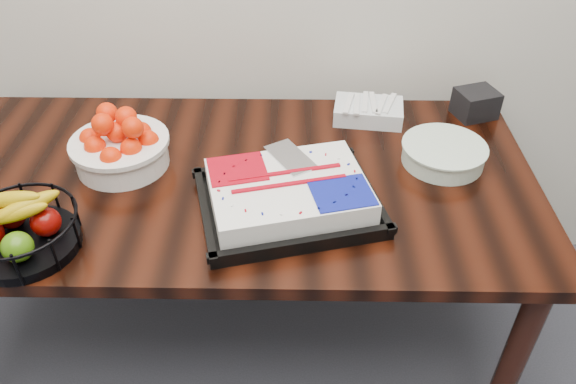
{
  "coord_description": "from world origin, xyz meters",
  "views": [
    {
      "loc": [
        0.19,
        0.67,
        1.75
      ],
      "look_at": [
        0.17,
        1.81,
        0.83
      ],
      "focal_mm": 35.0,
      "sensor_mm": 36.0,
      "label": 1
    }
  ],
  "objects_px": {
    "tangerine_bowl": "(119,143)",
    "fruit_basket": "(20,229)",
    "plate_stack": "(443,154)",
    "napkin_box": "(476,103)",
    "cake_tray": "(288,195)",
    "table": "(233,196)"
  },
  "relations": [
    {
      "from": "tangerine_bowl",
      "to": "fruit_basket",
      "type": "bearing_deg",
      "value": -113.62
    },
    {
      "from": "plate_stack",
      "to": "napkin_box",
      "type": "distance_m",
      "value": 0.32
    },
    {
      "from": "fruit_basket",
      "to": "napkin_box",
      "type": "distance_m",
      "value": 1.45
    },
    {
      "from": "cake_tray",
      "to": "napkin_box",
      "type": "height_order",
      "value": "cake_tray"
    },
    {
      "from": "fruit_basket",
      "to": "plate_stack",
      "type": "distance_m",
      "value": 1.19
    },
    {
      "from": "tangerine_bowl",
      "to": "table",
      "type": "bearing_deg",
      "value": -6.97
    },
    {
      "from": "cake_tray",
      "to": "tangerine_bowl",
      "type": "relative_size",
      "value": 1.88
    },
    {
      "from": "table",
      "to": "napkin_box",
      "type": "height_order",
      "value": "napkin_box"
    },
    {
      "from": "tangerine_bowl",
      "to": "napkin_box",
      "type": "xyz_separation_m",
      "value": [
        1.13,
        0.31,
        -0.03
      ]
    },
    {
      "from": "napkin_box",
      "to": "tangerine_bowl",
      "type": "bearing_deg",
      "value": -164.64
    },
    {
      "from": "fruit_basket",
      "to": "plate_stack",
      "type": "xyz_separation_m",
      "value": [
        1.12,
        0.39,
        -0.03
      ]
    },
    {
      "from": "table",
      "to": "tangerine_bowl",
      "type": "distance_m",
      "value": 0.37
    },
    {
      "from": "cake_tray",
      "to": "fruit_basket",
      "type": "relative_size",
      "value": 1.9
    },
    {
      "from": "cake_tray",
      "to": "tangerine_bowl",
      "type": "xyz_separation_m",
      "value": [
        -0.5,
        0.19,
        0.04
      ]
    },
    {
      "from": "fruit_basket",
      "to": "plate_stack",
      "type": "bearing_deg",
      "value": 19.15
    },
    {
      "from": "fruit_basket",
      "to": "cake_tray",
      "type": "bearing_deg",
      "value": 14.14
    },
    {
      "from": "cake_tray",
      "to": "plate_stack",
      "type": "height_order",
      "value": "cake_tray"
    },
    {
      "from": "fruit_basket",
      "to": "napkin_box",
      "type": "height_order",
      "value": "fruit_basket"
    },
    {
      "from": "tangerine_bowl",
      "to": "plate_stack",
      "type": "bearing_deg",
      "value": 1.76
    },
    {
      "from": "cake_tray",
      "to": "fruit_basket",
      "type": "bearing_deg",
      "value": -165.86
    },
    {
      "from": "cake_tray",
      "to": "napkin_box",
      "type": "relative_size",
      "value": 4.26
    },
    {
      "from": "cake_tray",
      "to": "table",
      "type": "bearing_deg",
      "value": 138.16
    }
  ]
}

